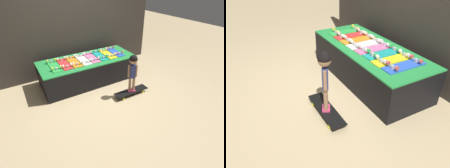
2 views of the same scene
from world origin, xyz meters
The scene contains 13 objects.
ground_plane centered at (0.00, 0.00, 0.00)m, with size 16.00×16.00×0.00m, color tan.
back_wall centered at (0.00, 1.32, 1.12)m, with size 4.36×0.10×2.24m.
display_rack centered at (0.00, 0.62, 0.28)m, with size 2.19×0.91×0.57m.
skateboard_green_on_rack centered at (-0.76, 0.63, 0.59)m, with size 0.20×0.62×0.09m.
skateboard_red_on_rack centered at (-0.54, 0.62, 0.59)m, with size 0.20×0.62×0.09m.
skateboard_orange_on_rack centered at (-0.33, 0.62, 0.59)m, with size 0.20×0.62×0.09m.
skateboard_white_on_rack centered at (-0.11, 0.62, 0.59)m, with size 0.20×0.62×0.09m.
skateboard_pink_on_rack centered at (0.11, 0.63, 0.59)m, with size 0.20×0.62×0.09m.
skateboard_teal_on_rack centered at (0.33, 0.65, 0.59)m, with size 0.20×0.62×0.09m.
skateboard_yellow_on_rack centered at (0.54, 0.63, 0.59)m, with size 0.20×0.62×0.09m.
skateboard_blue_on_rack centered at (0.76, 0.64, 0.59)m, with size 0.20×0.62×0.09m.
skateboard_on_floor centered at (0.53, -0.40, 0.08)m, with size 0.78×0.20×0.09m.
child centered at (0.53, -0.40, 0.67)m, with size 0.19×0.17×0.82m.
Camera 1 is at (-1.45, -2.86, 2.21)m, focal length 28.00 mm.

